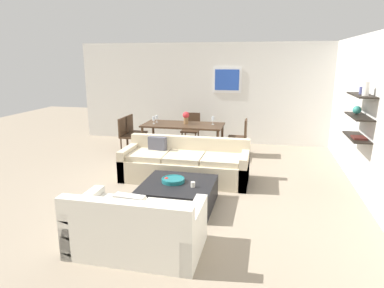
{
  "coord_description": "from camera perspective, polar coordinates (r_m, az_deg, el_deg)",
  "views": [
    {
      "loc": [
        1.37,
        -5.69,
        2.27
      ],
      "look_at": [
        0.06,
        0.2,
        0.75
      ],
      "focal_mm": 31.66,
      "sensor_mm": 36.0,
      "label": 1
    }
  ],
  "objects": [
    {
      "name": "dining_chair_left_near",
      "position": [
        8.43,
        -10.87,
        1.8
      ],
      "size": [
        0.44,
        0.44,
        0.88
      ],
      "color": "#422D1E",
      "rests_on": "ground"
    },
    {
      "name": "back_wall_unit",
      "position": [
        9.32,
        5.97,
        8.43
      ],
      "size": [
        8.4,
        0.09,
        2.7
      ],
      "color": "silver",
      "rests_on": "ground"
    },
    {
      "name": "apple_on_coffee_table",
      "position": [
        5.4,
        -4.33,
        -5.96
      ],
      "size": [
        0.07,
        0.07,
        0.07
      ],
      "primitive_type": "sphere",
      "color": "red",
      "rests_on": "coffee_table"
    },
    {
      "name": "dining_table",
      "position": [
        8.15,
        -1.49,
        2.89
      ],
      "size": [
        1.92,
        0.9,
        0.75
      ],
      "color": "#422D1E",
      "rests_on": "ground"
    },
    {
      "name": "centerpiece_vase",
      "position": [
        8.13,
        -1.02,
        4.59
      ],
      "size": [
        0.16,
        0.16,
        0.29
      ],
      "color": "olive",
      "rests_on": "dining_table"
    },
    {
      "name": "wine_glass_left_far",
      "position": [
        8.41,
        -5.98,
        4.5
      ],
      "size": [
        0.07,
        0.07,
        0.17
      ],
      "color": "silver",
      "rests_on": "dining_table"
    },
    {
      "name": "wine_glass_left_near",
      "position": [
        8.21,
        -6.47,
        4.23
      ],
      "size": [
        0.06,
        0.06,
        0.18
      ],
      "color": "silver",
      "rests_on": "dining_table"
    },
    {
      "name": "wine_glass_right_far",
      "position": [
        8.08,
        3.54,
        4.24
      ],
      "size": [
        0.07,
        0.07,
        0.19
      ],
      "color": "silver",
      "rests_on": "dining_table"
    },
    {
      "name": "decorative_bowl",
      "position": [
        5.38,
        -3.19,
        -6.06
      ],
      "size": [
        0.37,
        0.37,
        0.07
      ],
      "color": "#19666B",
      "rests_on": "coffee_table"
    },
    {
      "name": "ground_plane",
      "position": [
        6.28,
        -0.93,
        -7.06
      ],
      "size": [
        18.0,
        18.0,
        0.0
      ],
      "primitive_type": "plane",
      "color": "gray"
    },
    {
      "name": "dining_chair_right_far",
      "position": [
        8.17,
        8.2,
        1.51
      ],
      "size": [
        0.44,
        0.44,
        0.88
      ],
      "color": "#422D1E",
      "rests_on": "ground"
    },
    {
      "name": "loveseat_white",
      "position": [
        4.25,
        -9.34,
        -13.81
      ],
      "size": [
        1.56,
        0.9,
        0.78
      ],
      "color": "silver",
      "rests_on": "ground"
    },
    {
      "name": "coffee_table",
      "position": [
        5.4,
        -2.37,
        -8.52
      ],
      "size": [
        1.12,
        1.1,
        0.38
      ],
      "color": "black",
      "rests_on": "ground"
    },
    {
      "name": "candle_jar",
      "position": [
        5.16,
        0.15,
        -6.85
      ],
      "size": [
        0.07,
        0.07,
        0.08
      ],
      "primitive_type": "cylinder",
      "color": "silver",
      "rests_on": "coffee_table"
    },
    {
      "name": "right_wall_shelf_unit",
      "position": [
        6.56,
        27.13,
        4.53
      ],
      "size": [
        0.34,
        8.2,
        2.7
      ],
      "color": "silver",
      "rests_on": "ground"
    },
    {
      "name": "wine_glass_head",
      "position": [
        8.48,
        -0.87,
        4.67
      ],
      "size": [
        0.07,
        0.07,
        0.17
      ],
      "color": "silver",
      "rests_on": "dining_table"
    },
    {
      "name": "sofa_beige",
      "position": [
        6.51,
        -1.19,
        -3.55
      ],
      "size": [
        2.4,
        0.9,
        0.78
      ],
      "color": "beige",
      "rests_on": "ground"
    },
    {
      "name": "dining_chair_left_far",
      "position": [
        8.79,
        -9.83,
        2.35
      ],
      "size": [
        0.44,
        0.44,
        0.88
      ],
      "color": "#422D1E",
      "rests_on": "ground"
    },
    {
      "name": "dining_chair_head",
      "position": [
        9.0,
        -0.17,
        2.83
      ],
      "size": [
        0.44,
        0.44,
        0.88
      ],
      "color": "#422D1E",
      "rests_on": "ground"
    }
  ]
}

